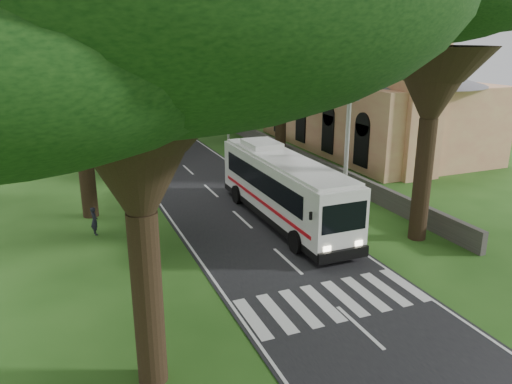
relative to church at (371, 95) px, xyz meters
name	(u,v)px	position (x,y,z in m)	size (l,w,h in m)	color
ground	(308,280)	(-17.86, -21.55, -4.91)	(140.00, 140.00, 0.00)	#224C15
road	(173,156)	(-17.86, 3.45, -4.90)	(8.00, 120.00, 0.04)	black
crosswalk	(331,302)	(-17.86, -23.55, -4.91)	(8.00, 3.00, 0.01)	silver
property_wall	(272,144)	(-8.86, 2.45, -4.31)	(0.35, 50.00, 1.20)	#383533
church	(371,95)	(0.00, 0.00, 0.00)	(14.00, 24.00, 11.60)	tan
pole_near	(347,148)	(-12.36, -15.55, -0.73)	(1.60, 0.24, 8.00)	gray
pole_mid	(228,104)	(-12.36, 4.45, -0.73)	(1.60, 0.24, 8.00)	gray
pole_far	(176,85)	(-12.36, 24.45, -0.73)	(1.60, 0.24, 8.00)	gray
tree_l_midb	(63,1)	(-25.36, 8.45, 7.98)	(15.26, 15.26, 16.24)	black
tree_l_far	(49,16)	(-26.36, 26.45, 7.37)	(12.44, 12.44, 15.15)	black
tree_r_mida	(283,0)	(-9.86, -1.55, 7.84)	(14.54, 14.54, 15.97)	black
tree_r_midb	(208,11)	(-10.36, 16.45, 7.73)	(15.31, 15.31, 16.00)	black
tree_r_far	(177,26)	(-9.36, 34.45, 6.48)	(15.08, 15.08, 14.68)	black
coach_bus	(283,187)	(-15.76, -14.54, -2.90)	(3.02, 12.64, 3.73)	silver
distant_car_a	(143,131)	(-18.66, 13.50, -4.27)	(1.43, 3.56, 1.21)	#A4A4A9
distant_car_b	(109,109)	(-20.18, 30.78, -4.19)	(1.47, 4.20, 1.38)	navy
distant_car_c	(140,102)	(-14.94, 36.90, -4.14)	(2.08, 5.12, 1.49)	maroon
pedestrian	(94,221)	(-25.89, -12.61, -4.15)	(0.56, 0.37, 1.53)	black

